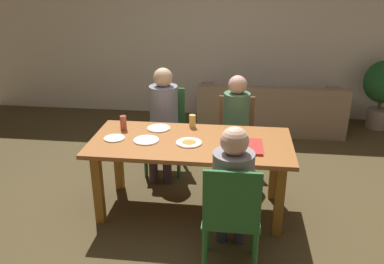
# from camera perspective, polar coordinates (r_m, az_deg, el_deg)

# --- Properties ---
(ground_plane) EXTENTS (20.00, 20.00, 0.00)m
(ground_plane) POSITION_cam_1_polar(r_m,az_deg,el_deg) (4.20, -0.17, -10.81)
(ground_plane) COLOR #4D3F24
(back_wall) EXTENTS (7.73, 0.12, 2.72)m
(back_wall) POSITION_cam_1_polar(r_m,az_deg,el_deg) (6.57, 3.11, 14.07)
(back_wall) COLOR silver
(back_wall) RESTS_ON ground
(dining_table) EXTENTS (1.92, 0.90, 0.76)m
(dining_table) POSITION_cam_1_polar(r_m,az_deg,el_deg) (3.88, -0.18, -2.65)
(dining_table) COLOR #A3602E
(dining_table) RESTS_ON ground
(chair_0) EXTENTS (0.45, 0.40, 0.97)m
(chair_0) POSITION_cam_1_polar(r_m,az_deg,el_deg) (3.14, 5.58, -11.83)
(chair_0) COLOR #2B6D35
(chair_0) RESTS_ON ground
(person_0) EXTENTS (0.31, 0.52, 1.23)m
(person_0) POSITION_cam_1_polar(r_m,az_deg,el_deg) (3.16, 5.79, -7.47)
(person_0) COLOR #333448
(person_0) RESTS_ON ground
(chair_1) EXTENTS (0.45, 0.44, 0.98)m
(chair_1) POSITION_cam_1_polar(r_m,az_deg,el_deg) (4.82, -3.73, 0.82)
(chair_1) COLOR #346C37
(chair_1) RESTS_ON ground
(person_1) EXTENTS (0.33, 0.52, 1.27)m
(person_1) POSITION_cam_1_polar(r_m,az_deg,el_deg) (4.61, -4.13, 2.60)
(person_1) COLOR #433142
(person_1) RESTS_ON ground
(chair_2) EXTENTS (0.44, 0.41, 0.90)m
(chair_2) POSITION_cam_1_polar(r_m,az_deg,el_deg) (4.77, 6.22, 0.31)
(chair_2) COLOR #905D3C
(chair_2) RESTS_ON ground
(person_2) EXTENTS (0.30, 0.50, 1.20)m
(person_2) POSITION_cam_1_polar(r_m,az_deg,el_deg) (4.56, 6.28, 1.78)
(person_2) COLOR #3A3C36
(person_2) RESTS_ON ground
(pizza_box_0) EXTENTS (0.35, 0.35, 0.02)m
(pizza_box_0) POSITION_cam_1_polar(r_m,az_deg,el_deg) (3.72, 7.26, -2.00)
(pizza_box_0) COLOR red
(pizza_box_0) RESTS_ON dining_table
(plate_0) EXTENTS (0.24, 0.24, 0.01)m
(plate_0) POSITION_cam_1_polar(r_m,az_deg,el_deg) (4.13, -4.74, 0.55)
(plate_0) COLOR white
(plate_0) RESTS_ON dining_table
(plate_1) EXTENTS (0.25, 0.25, 0.01)m
(plate_1) POSITION_cam_1_polar(r_m,az_deg,el_deg) (3.86, -6.52, -1.15)
(plate_1) COLOR white
(plate_1) RESTS_ON dining_table
(plate_2) EXTENTS (0.20, 0.20, 0.01)m
(plate_2) POSITION_cam_1_polar(r_m,az_deg,el_deg) (3.95, -10.96, -0.87)
(plate_2) COLOR white
(plate_2) RESTS_ON dining_table
(plate_3) EXTENTS (0.25, 0.25, 0.03)m
(plate_3) POSITION_cam_1_polar(r_m,az_deg,el_deg) (3.77, -0.43, -1.47)
(plate_3) COLOR white
(plate_3) RESTS_ON dining_table
(drinking_glass_0) EXTENTS (0.07, 0.07, 0.13)m
(drinking_glass_0) POSITION_cam_1_polar(r_m,az_deg,el_deg) (4.14, 0.05, 1.56)
(drinking_glass_0) COLOR #D8C05B
(drinking_glass_0) RESTS_ON dining_table
(drinking_glass_1) EXTENTS (0.07, 0.07, 0.15)m
(drinking_glass_1) POSITION_cam_1_polar(r_m,az_deg,el_deg) (4.13, -9.72, 1.29)
(drinking_glass_1) COLOR #B94B33
(drinking_glass_1) RESTS_ON dining_table
(couch) EXTENTS (2.14, 0.80, 0.73)m
(couch) POSITION_cam_1_polar(r_m,az_deg,el_deg) (6.19, 10.93, 2.79)
(couch) COLOR #8B7159
(couch) RESTS_ON ground
(potted_plant) EXTENTS (0.58, 0.58, 1.04)m
(potted_plant) POSITION_cam_1_polar(r_m,az_deg,el_deg) (6.67, 25.50, 5.82)
(potted_plant) COLOR gray
(potted_plant) RESTS_ON ground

